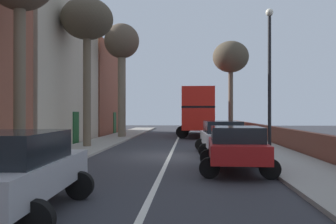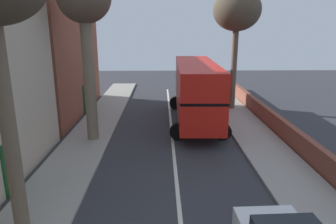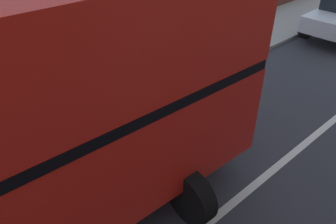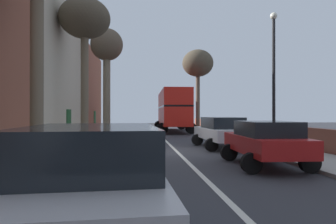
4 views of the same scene
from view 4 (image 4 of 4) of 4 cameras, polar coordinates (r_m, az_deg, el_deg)
ground_plane at (r=14.45m, az=1.55°, el=-7.54°), size 84.00×84.00×0.00m
road_centre_line at (r=14.45m, az=1.55°, el=-7.52°), size 0.16×54.00×0.01m
sidewalk_left at (r=14.64m, az=-17.99°, el=-7.19°), size 2.60×60.00×0.12m
sidewalk_right at (r=15.84m, az=19.54°, el=-6.66°), size 2.60×60.00×0.12m
boundary_wall_right at (r=16.52m, az=24.41°, el=-4.63°), size 0.36×54.00×1.13m
double_decker_bus at (r=29.63m, az=0.99°, el=0.73°), size 3.74×10.45×4.06m
parked_car_silver_left_0 at (r=4.32m, az=-14.51°, el=-12.08°), size 2.64×4.42×1.65m
parked_car_white_right_1 at (r=15.66m, az=10.30°, el=-3.56°), size 2.59×4.60×1.63m
parked_car_red_right_3 at (r=10.63m, az=18.41°, el=-5.27°), size 2.57×4.05×1.56m
street_tree_left_0 at (r=26.69m, az=-11.84°, el=11.74°), size 2.82×2.82×9.14m
street_tree_right_3 at (r=33.91m, az=5.83°, el=9.20°), size 3.53×3.53×8.98m
street_tree_left_4 at (r=18.71m, az=-15.91°, el=16.45°), size 3.00×3.00×8.51m
lamppost_right at (r=14.29m, az=19.90°, el=7.71°), size 0.32×0.32×6.31m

